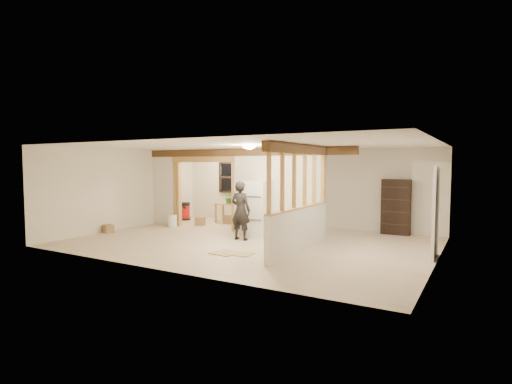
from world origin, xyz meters
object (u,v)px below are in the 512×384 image
Objects in this scene: woman at (241,211)px; shop_vac at (184,211)px; refrigerator at (258,209)px; work_table at (231,213)px; bookshelf at (396,207)px.

shop_vac is at bearing -29.66° from woman.
refrigerator is 4.31m from shop_vac.
woman reaches higher than work_table.
shop_vac is (-4.00, 1.52, -0.46)m from refrigerator.
bookshelf is at bearing 33.94° from refrigerator.
woman reaches higher than refrigerator.
refrigerator reaches higher than work_table.
bookshelf is at bearing -4.77° from work_table.
bookshelf reaches higher than refrigerator.
work_table reaches higher than shop_vac.
woman is at bearing -139.54° from bookshelf.
bookshelf reaches higher than woman.
work_table is (-2.09, 1.77, -0.44)m from refrigerator.
work_table is at bearing -51.47° from woman.
work_table is 5.42m from bookshelf.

